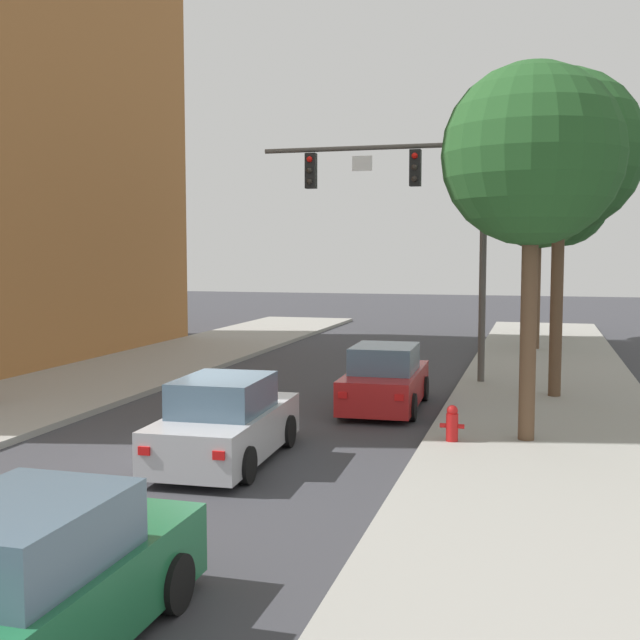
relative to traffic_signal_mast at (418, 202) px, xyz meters
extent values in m
plane|color=#38383D|center=(-2.71, -9.47, -5.35)|extent=(120.00, 120.00, 0.00)
cube|color=#99968E|center=(3.79, -9.47, -5.27)|extent=(5.00, 60.00, 0.15)
cylinder|color=#514C47|center=(1.89, 0.01, -1.45)|extent=(0.20, 0.20, 7.50)
cylinder|color=#514C47|center=(-1.40, 0.01, 1.60)|extent=(6.58, 0.14, 0.14)
cube|color=black|center=(-0.09, 0.01, 0.98)|extent=(0.32, 0.28, 1.05)
sphere|color=red|center=(-0.09, -0.14, 1.31)|extent=(0.18, 0.18, 0.18)
sphere|color=#2D2823|center=(-0.09, -0.14, 0.98)|extent=(0.18, 0.18, 0.18)
sphere|color=#2D2823|center=(-0.09, -0.14, 0.65)|extent=(0.18, 0.18, 0.18)
cube|color=black|center=(-3.24, 0.01, 0.98)|extent=(0.32, 0.28, 1.05)
sphere|color=red|center=(-3.24, -0.14, 1.31)|extent=(0.18, 0.18, 0.18)
sphere|color=#2D2823|center=(-3.24, -0.14, 0.98)|extent=(0.18, 0.18, 0.18)
sphere|color=#2D2823|center=(-3.24, -0.14, 0.65)|extent=(0.18, 0.18, 0.18)
cube|color=white|center=(-1.67, -0.01, 1.15)|extent=(0.60, 0.03, 0.44)
cube|color=#B21E1E|center=(-0.17, -3.99, -4.79)|extent=(1.83, 4.25, 0.80)
cube|color=slate|center=(-0.17, -4.14, -4.07)|extent=(1.56, 2.05, 0.64)
cylinder|color=black|center=(-1.02, -2.71, -5.03)|extent=(0.24, 0.65, 0.64)
cylinder|color=black|center=(0.59, -2.66, -5.03)|extent=(0.24, 0.65, 0.64)
cylinder|color=black|center=(-0.94, -5.32, -5.03)|extent=(0.24, 0.65, 0.64)
cylinder|color=black|center=(0.67, -5.27, -5.03)|extent=(0.24, 0.65, 0.64)
cube|color=red|center=(-0.74, -6.13, -4.67)|extent=(0.20, 0.05, 0.14)
cube|color=red|center=(0.53, -6.09, -4.67)|extent=(0.20, 0.05, 0.14)
cube|color=#B7B7BC|center=(-2.08, -9.71, -4.79)|extent=(1.87, 4.26, 0.80)
cube|color=slate|center=(-2.08, -9.86, -4.07)|extent=(1.58, 2.06, 0.64)
cylinder|color=black|center=(-2.94, -8.44, -5.03)|extent=(0.25, 0.65, 0.64)
cylinder|color=black|center=(-1.33, -8.38, -5.03)|extent=(0.25, 0.65, 0.64)
cylinder|color=black|center=(-2.84, -11.04, -5.03)|extent=(0.25, 0.65, 0.64)
cylinder|color=black|center=(-1.22, -10.98, -5.03)|extent=(0.25, 0.65, 0.64)
cube|color=red|center=(-2.64, -11.85, -4.67)|extent=(0.20, 0.05, 0.14)
cube|color=red|center=(-1.36, -11.80, -4.67)|extent=(0.20, 0.05, 0.14)
cube|color=#1E663D|center=(-1.08, -16.96, -4.79)|extent=(1.71, 4.20, 0.80)
cube|color=slate|center=(-1.08, -17.11, -4.07)|extent=(1.50, 2.00, 0.64)
cylinder|color=black|center=(-1.89, -15.65, -5.03)|extent=(0.22, 0.64, 0.64)
cylinder|color=black|center=(-0.27, -15.66, -5.03)|extent=(0.22, 0.64, 0.64)
cylinder|color=red|center=(1.85, -7.62, -4.92)|extent=(0.24, 0.24, 0.55)
sphere|color=red|center=(1.85, -7.62, -4.59)|extent=(0.22, 0.22, 0.22)
cylinder|color=red|center=(1.67, -7.62, -4.89)|extent=(0.12, 0.09, 0.09)
cylinder|color=red|center=(2.03, -7.62, -4.89)|extent=(0.12, 0.09, 0.09)
cylinder|color=brown|center=(3.27, -7.09, -3.05)|extent=(0.32, 0.32, 4.29)
sphere|color=#235123|center=(3.27, -7.09, 0.42)|extent=(3.54, 3.54, 3.54)
cylinder|color=brown|center=(3.90, -1.87, -2.83)|extent=(0.32, 0.32, 4.73)
sphere|color=#235123|center=(3.90, -1.87, 1.10)|extent=(4.18, 4.18, 4.18)
cylinder|color=brown|center=(3.36, 8.57, -3.00)|extent=(0.32, 0.32, 4.40)
sphere|color=#2D6028|center=(3.36, 8.57, 0.77)|extent=(4.19, 4.19, 4.19)
cylinder|color=brown|center=(4.34, 13.49, -2.95)|extent=(0.32, 0.32, 4.50)
sphere|color=#235123|center=(4.34, 13.49, 0.84)|extent=(4.10, 4.10, 4.10)
camera|label=1|loc=(3.45, -23.20, -1.48)|focal=44.56mm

